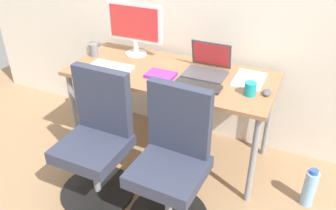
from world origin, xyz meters
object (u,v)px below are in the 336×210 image
office_chair_right (172,165)px  open_laptop (207,66)px  office_chair_left (97,142)px  water_bottle_on_floor (310,188)px  desktop_monitor (135,26)px  coffee_mug (250,89)px

office_chair_right → open_laptop: 0.82m
office_chair_left → office_chair_right: same height
water_bottle_on_floor → open_laptop: (-0.88, 0.26, 0.66)m
open_laptop → desktop_monitor: bearing=171.9°
office_chair_left → office_chair_right: bearing=-0.0°
office_chair_right → water_bottle_on_floor: (0.85, 0.47, -0.28)m
coffee_mug → desktop_monitor: bearing=163.7°
office_chair_right → water_bottle_on_floor: office_chair_right is taller
office_chair_left → open_laptop: 0.99m
office_chair_left → office_chair_right: 0.57m
water_bottle_on_floor → desktop_monitor: bearing=167.1°
desktop_monitor → coffee_mug: desktop_monitor is taller
office_chair_left → open_laptop: bearing=53.2°
office_chair_right → coffee_mug: bearing=56.6°
water_bottle_on_floor → office_chair_right: bearing=-151.4°
office_chair_left → coffee_mug: bearing=29.5°
office_chair_right → open_laptop: (-0.03, 0.73, 0.38)m
desktop_monitor → coffee_mug: bearing=-16.3°
office_chair_left → water_bottle_on_floor: (1.43, 0.47, -0.28)m
desktop_monitor → office_chair_left: bearing=-81.6°
desktop_monitor → water_bottle_on_floor: bearing=-12.9°
water_bottle_on_floor → open_laptop: bearing=163.6°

